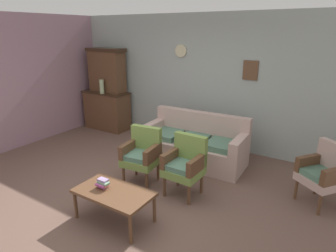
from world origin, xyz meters
The scene contains 11 objects.
ground_plane centered at (0.00, 0.00, 0.00)m, with size 7.68×7.68×0.00m, color brown.
wall_back_with_decor centered at (0.00, 2.63, 1.35)m, with size 6.40×0.09×2.70m.
side_cabinet centered at (-2.50, 2.25, 0.47)m, with size 1.16×0.55×0.93m.
cabinet_upper_hutch centered at (-2.50, 2.33, 1.45)m, with size 0.99×0.38×1.03m.
vase_on_cabinet centered at (-2.45, 2.06, 1.09)m, with size 0.11×0.11×0.33m, color #9DB083.
floral_couch centered at (0.26, 1.65, 0.33)m, with size 1.91×0.87×0.90m.
armchair_row_middle centered at (-0.10, 0.52, 0.50)m, with size 0.57×0.55×0.90m.
armchair_by_doorway centered at (0.66, 0.56, 0.50)m, with size 0.54×0.51×0.90m.
wingback_chair_by_fireplace centered at (2.42, 1.36, 0.50)m, with size 0.71×0.70×0.90m.
coffee_table centered at (0.21, -0.50, 0.38)m, with size 1.00×0.56×0.42m.
book_stack_on_table centered at (0.03, -0.50, 0.48)m, with size 0.17×0.12×0.12m.
Camera 1 is at (2.54, -2.88, 2.36)m, focal length 31.23 mm.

